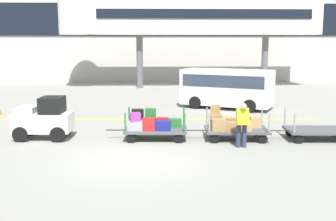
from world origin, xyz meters
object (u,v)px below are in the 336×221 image
(baggage_cart_middle, at_px, (233,125))
(baggage_cart_tail, at_px, (317,131))
(baggage_cart_lead, at_px, (152,125))
(baggage_handler, at_px, (242,123))
(baggage_tug, at_px, (44,119))
(shuttle_van, at_px, (227,86))

(baggage_cart_middle, xyz_separation_m, baggage_cart_tail, (3.09, -0.21, -0.18))
(baggage_cart_lead, height_order, baggage_handler, baggage_handler)
(baggage_tug, height_order, baggage_cart_lead, baggage_tug)
(baggage_tug, relative_size, baggage_cart_tail, 0.71)
(baggage_tug, relative_size, baggage_cart_lead, 0.71)
(baggage_cart_lead, relative_size, baggage_cart_tail, 1.00)
(baggage_tug, distance_m, shuttle_van, 10.62)
(baggage_cart_lead, bearing_deg, baggage_handler, -24.55)
(shuttle_van, bearing_deg, baggage_cart_middle, -97.99)
(baggage_cart_middle, relative_size, shuttle_van, 0.59)
(baggage_cart_lead, xyz_separation_m, baggage_cart_middle, (3.03, -0.13, -0.01))
(baggage_cart_middle, bearing_deg, baggage_cart_tail, -3.84)
(baggage_cart_middle, bearing_deg, shuttle_van, 82.01)
(baggage_cart_tail, distance_m, baggage_handler, 3.27)
(baggage_cart_lead, bearing_deg, baggage_cart_middle, -2.43)
(baggage_cart_middle, distance_m, baggage_cart_tail, 3.11)
(shuttle_van, bearing_deg, baggage_cart_tail, -74.34)
(baggage_cart_middle, xyz_separation_m, shuttle_van, (1.01, 7.21, 0.71))
(baggage_cart_middle, bearing_deg, baggage_handler, -87.91)
(baggage_handler, bearing_deg, shuttle_van, 83.51)
(baggage_cart_lead, distance_m, shuttle_van, 8.19)
(baggage_cart_tail, height_order, shuttle_van, shuttle_van)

